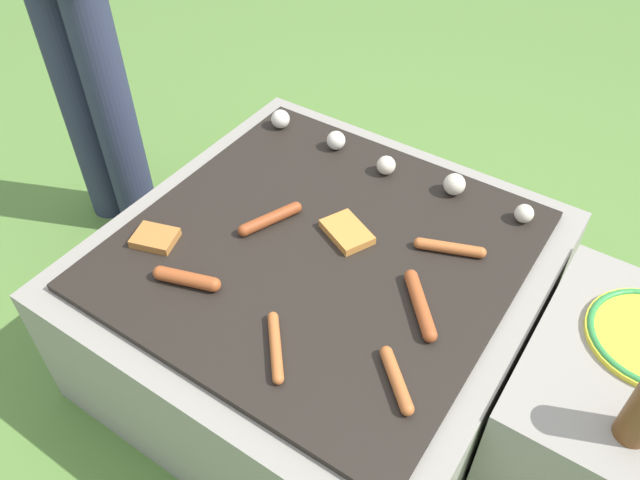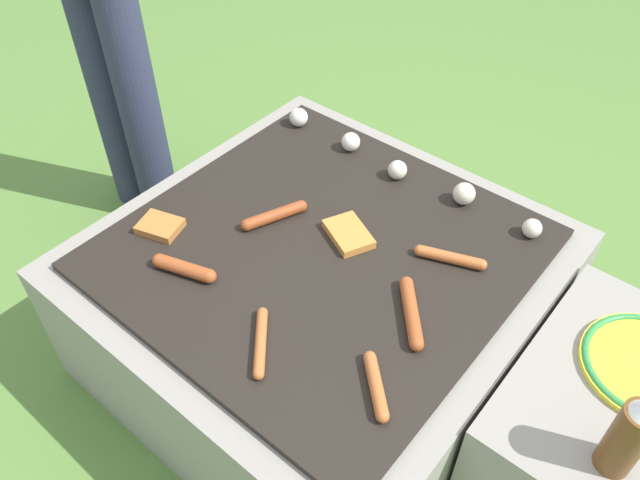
# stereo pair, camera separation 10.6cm
# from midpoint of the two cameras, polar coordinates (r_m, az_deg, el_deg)

# --- Properties ---
(ground_plane) EXTENTS (14.00, 14.00, 0.00)m
(ground_plane) POSITION_cam_midpoint_polar(r_m,az_deg,el_deg) (1.74, -1.77, -10.26)
(ground_plane) COLOR #567F38
(grill) EXTENTS (0.97, 0.97, 0.41)m
(grill) POSITION_cam_midpoint_polar(r_m,az_deg,el_deg) (1.58, -1.93, -5.98)
(grill) COLOR gray
(grill) RESTS_ON ground_plane
(side_ledge) EXTENTS (0.40, 0.53, 0.41)m
(side_ledge) POSITION_cam_midpoint_polar(r_m,az_deg,el_deg) (1.50, 22.91, -15.05)
(side_ledge) COLOR gray
(side_ledge) RESTS_ON ground_plane
(sausage_mid_left) EXTENTS (0.13, 0.15, 0.03)m
(sausage_mid_left) POSITION_cam_midpoint_polar(r_m,az_deg,el_deg) (1.30, 6.83, -5.97)
(sausage_mid_left) COLOR #A34C23
(sausage_mid_left) RESTS_ON grill
(sausage_back_right) EXTENTS (0.15, 0.07, 0.03)m
(sausage_back_right) POSITION_cam_midpoint_polar(r_m,az_deg,el_deg) (1.38, -14.27, -3.54)
(sausage_back_right) COLOR #A34C23
(sausage_back_right) RESTS_ON grill
(sausage_back_center) EXTENTS (0.08, 0.16, 0.03)m
(sausage_back_center) POSITION_cam_midpoint_polar(r_m,az_deg,el_deg) (1.48, -6.61, 1.87)
(sausage_back_center) COLOR #93421E
(sausage_back_center) RESTS_ON grill
(sausage_mid_right) EXTENTS (0.12, 0.11, 0.03)m
(sausage_mid_right) POSITION_cam_midpoint_polar(r_m,az_deg,el_deg) (1.19, 4.41, -12.73)
(sausage_mid_right) COLOR #B7602D
(sausage_mid_right) RESTS_ON grill
(sausage_front_center) EXTENTS (0.12, 0.13, 0.02)m
(sausage_front_center) POSITION_cam_midpoint_polar(r_m,az_deg,el_deg) (1.24, -6.59, -9.76)
(sausage_front_center) COLOR #B7602D
(sausage_front_center) RESTS_ON grill
(sausage_front_left) EXTENTS (0.15, 0.07, 0.03)m
(sausage_front_left) POSITION_cam_midpoint_polar(r_m,az_deg,el_deg) (1.42, 9.70, -0.79)
(sausage_front_left) COLOR #B7602D
(sausage_front_left) RESTS_ON grill
(bread_slice_right) EXTENTS (0.14, 0.12, 0.02)m
(bread_slice_right) POSITION_cam_midpoint_polar(r_m,az_deg,el_deg) (1.45, 0.38, 0.67)
(bread_slice_right) COLOR #D18438
(bread_slice_right) RESTS_ON grill
(bread_slice_center) EXTENTS (0.11, 0.10, 0.02)m
(bread_slice_center) POSITION_cam_midpoint_polar(r_m,az_deg,el_deg) (1.49, -16.83, 0.11)
(bread_slice_center) COLOR #B27033
(bread_slice_center) RESTS_ON grill
(mushroom_row) EXTENTS (0.76, 0.08, 0.05)m
(mushroom_row) POSITION_cam_midpoint_polar(r_m,az_deg,el_deg) (1.63, 4.11, 7.26)
(mushroom_row) COLOR silver
(mushroom_row) RESTS_ON grill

